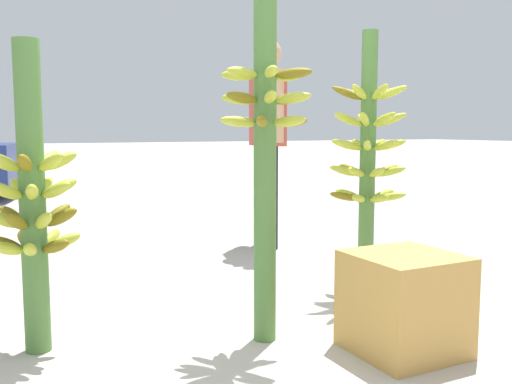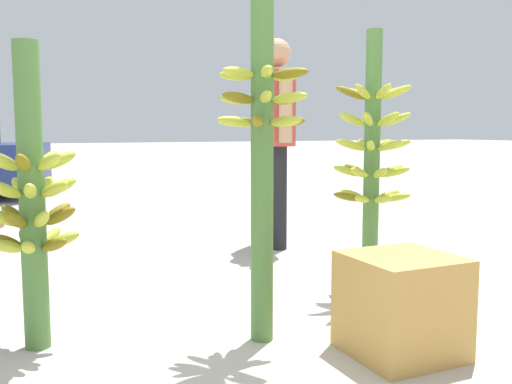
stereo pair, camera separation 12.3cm
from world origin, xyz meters
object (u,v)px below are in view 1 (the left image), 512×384
object	(u,v)px
banana_stalk_right	(368,155)
produce_crate	(404,303)
vendor_person	(267,125)
banana_stalk_center	(265,146)
banana_stalk_left	(32,201)

from	to	relation	value
banana_stalk_right	produce_crate	xyz separation A→B (m)	(-0.43, -0.83, -0.62)
vendor_person	banana_stalk_center	bearing A→B (deg)	-16.34
banana_stalk_center	produce_crate	world-z (taller)	banana_stalk_center
banana_stalk_center	produce_crate	xyz separation A→B (m)	(0.48, -0.41, -0.69)
banana_stalk_left	banana_stalk_center	world-z (taller)	banana_stalk_center
banana_stalk_left	produce_crate	bearing A→B (deg)	-27.34
banana_stalk_center	produce_crate	size ratio (longest dim) A/B	3.77
banana_stalk_left	banana_stalk_center	bearing A→B (deg)	-19.22
banana_stalk_center	vendor_person	distance (m)	2.15
banana_stalk_center	banana_stalk_right	world-z (taller)	banana_stalk_center
produce_crate	banana_stalk_center	bearing A→B (deg)	139.42
banana_stalk_left	banana_stalk_center	size ratio (longest dim) A/B	0.82
banana_stalk_center	vendor_person	size ratio (longest dim) A/B	0.97
vendor_person	produce_crate	bearing A→B (deg)	-1.08
banana_stalk_left	banana_stalk_right	size ratio (longest dim) A/B	0.88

